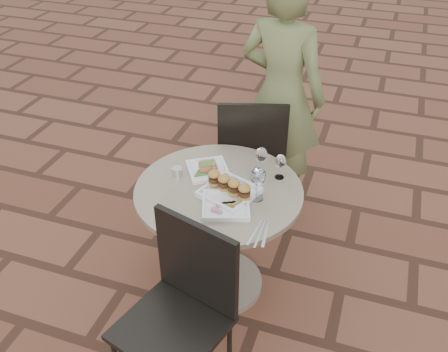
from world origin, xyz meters
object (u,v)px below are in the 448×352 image
(plate_salmon, at_px, (208,169))
(chair_far, at_px, (252,148))
(chair_near, at_px, (183,300))
(plate_sliders, at_px, (229,188))
(plate_tuna, at_px, (226,205))
(cafe_table, at_px, (219,224))
(diner, at_px, (282,95))

(plate_salmon, bearing_deg, chair_far, 81.88)
(chair_far, xyz_separation_m, chair_near, (0.08, -1.35, 0.00))
(chair_near, height_order, plate_salmon, chair_near)
(plate_sliders, bearing_deg, chair_near, -91.70)
(plate_sliders, height_order, plate_tuna, plate_sliders)
(cafe_table, relative_size, diner, 0.54)
(cafe_table, bearing_deg, plate_tuna, -57.85)
(chair_far, xyz_separation_m, diner, (0.12, 0.27, 0.28))
(chair_far, height_order, chair_near, same)
(cafe_table, xyz_separation_m, diner, (0.09, 1.00, 0.35))
(plate_sliders, bearing_deg, diner, 88.53)
(chair_far, relative_size, plate_tuna, 3.08)
(plate_tuna, bearing_deg, plate_sliders, 99.66)
(chair_far, bearing_deg, plate_salmon, 65.41)
(plate_tuna, bearing_deg, chair_far, 97.36)
(plate_salmon, xyz_separation_m, plate_sliders, (0.18, -0.16, 0.02))
(cafe_table, height_order, chair_far, chair_far)
(cafe_table, bearing_deg, plate_sliders, -23.59)
(cafe_table, bearing_deg, chair_far, 92.02)
(cafe_table, distance_m, plate_tuna, 0.31)
(chair_far, height_order, diner, diner)
(chair_near, bearing_deg, plate_salmon, 118.14)
(plate_salmon, bearing_deg, plate_sliders, -41.82)
(chair_far, distance_m, diner, 0.41)
(diner, bearing_deg, cafe_table, 96.30)
(diner, xyz_separation_m, plate_sliders, (-0.03, -1.03, -0.06))
(cafe_table, relative_size, plate_salmon, 3.04)
(chair_near, relative_size, diner, 0.56)
(plate_salmon, height_order, plate_tuna, plate_salmon)
(chair_near, bearing_deg, plate_tuna, 101.84)
(plate_sliders, distance_m, plate_tuna, 0.11)
(cafe_table, bearing_deg, chair_near, -85.39)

